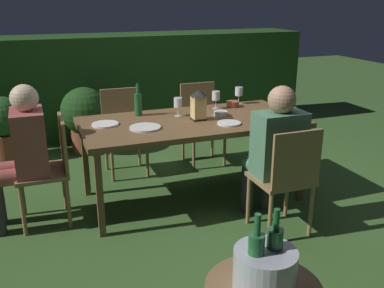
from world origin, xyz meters
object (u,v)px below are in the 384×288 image
at_px(plate_c, 229,123).
at_px(plate_a, 105,124).
at_px(potted_plant_by_hedge, 5,125).
at_px(green_bottle_on_table, 138,104).
at_px(person_in_green, 274,149).
at_px(bowl_bread, 233,104).
at_px(chair_side_right_a, 124,127).
at_px(potted_plant_corner, 85,116).
at_px(chair_side_left_b, 286,176).
at_px(plate_b, 145,127).
at_px(chair_side_right_b, 201,119).
at_px(chair_head_near, 50,165).
at_px(wine_glass_c, 178,103).
at_px(ice_bucket, 265,266).
at_px(bowl_olives, 221,113).
at_px(lantern_centerpiece, 198,103).
at_px(dining_table, 192,126).
at_px(wine_glass_a, 239,92).
at_px(wine_glass_b, 216,97).
at_px(person_in_rust, 22,150).

bearing_deg(plate_c, plate_a, 160.93).
bearing_deg(potted_plant_by_hedge, green_bottle_on_table, -48.64).
distance_m(person_in_green, bowl_bread, 0.98).
xyz_separation_m(chair_side_right_a, bowl_bread, (0.98, -0.56, 0.29)).
height_order(person_in_green, potted_plant_corner, person_in_green).
distance_m(chair_side_left_b, plate_a, 1.54).
relative_size(person_in_green, bowl_bread, 9.46).
relative_size(chair_side_left_b, plate_b, 3.38).
bearing_deg(potted_plant_by_hedge, plate_c, -45.96).
xyz_separation_m(chair_side_right_b, plate_b, (-0.88, -0.97, 0.27)).
bearing_deg(chair_head_near, potted_plant_corner, 73.40).
bearing_deg(person_in_green, plate_a, 146.65).
bearing_deg(potted_plant_by_hedge, chair_side_right_b, -22.05).
relative_size(wine_glass_c, ice_bucket, 0.49).
distance_m(wine_glass_c, plate_b, 0.48).
bearing_deg(chair_side_left_b, bowl_olives, 98.93).
bearing_deg(potted_plant_corner, lantern_centerpiece, -64.10).
relative_size(dining_table, potted_plant_corner, 2.47).
distance_m(chair_side_right_b, chair_side_right_a, 0.87).
xyz_separation_m(bowl_bread, ice_bucket, (-1.03, -2.43, -0.04)).
bearing_deg(wine_glass_a, chair_side_left_b, -99.85).
height_order(chair_side_right_a, lantern_centerpiece, lantern_centerpiece).
height_order(wine_glass_c, potted_plant_corner, wine_glass_c).
distance_m(chair_head_near, wine_glass_b, 1.64).
height_order(wine_glass_b, plate_c, wine_glass_b).
bearing_deg(dining_table, chair_side_left_b, -63.20).
bearing_deg(potted_plant_corner, person_in_rust, -112.76).
relative_size(wine_glass_a, plate_c, 0.84).
bearing_deg(potted_plant_by_hedge, person_in_green, -49.00).
bearing_deg(chair_side_right_b, plate_a, -147.35).
relative_size(ice_bucket, potted_plant_by_hedge, 0.48).
height_order(wine_glass_a, ice_bucket, ice_bucket).
bearing_deg(chair_side_right_a, wine_glass_b, -35.17).
bearing_deg(wine_glass_a, chair_side_right_b, 115.65).
distance_m(person_in_green, chair_side_right_a, 1.76).
relative_size(bowl_olives, potted_plant_corner, 0.16).
bearing_deg(person_in_rust, wine_glass_a, 11.06).
bearing_deg(chair_side_left_b, lantern_centerpiece, 114.10).
xyz_separation_m(plate_b, bowl_olives, (0.74, 0.15, 0.01)).
xyz_separation_m(wine_glass_b, wine_glass_c, (-0.43, -0.14, 0.00)).
bearing_deg(person_in_rust, plate_a, 9.16).
relative_size(dining_table, potted_plant_by_hedge, 2.67).
xyz_separation_m(person_in_green, bowl_bread, (0.11, 0.97, 0.14)).
height_order(chair_side_right_b, lantern_centerpiece, lantern_centerpiece).
xyz_separation_m(person_in_green, wine_glass_c, (-0.51, 0.83, 0.22)).
height_order(chair_side_right_b, potted_plant_by_hedge, chair_side_right_b).
relative_size(chair_side_right_a, green_bottle_on_table, 3.00).
bearing_deg(bowl_olives, ice_bucket, -109.82).
distance_m(ice_bucket, potted_plant_by_hedge, 3.99).
relative_size(chair_head_near, plate_a, 3.90).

